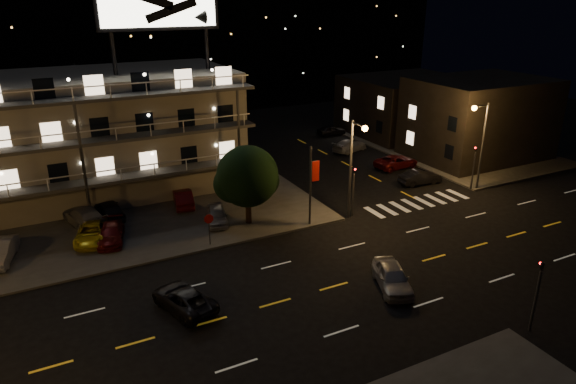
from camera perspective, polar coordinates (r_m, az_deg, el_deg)
name	(u,v)px	position (r m, az deg, el deg)	size (l,w,h in m)	color
ground	(305,295)	(31.29, 1.94, -11.32)	(140.00, 140.00, 0.00)	black
curb_nw	(34,216)	(46.17, -26.42, -2.39)	(44.00, 24.00, 0.15)	#353533
curb_ne	(447,147)	(63.02, 17.30, 4.84)	(16.00, 24.00, 0.15)	#353533
motel	(72,135)	(48.37, -22.84, 5.82)	(28.00, 13.80, 18.10)	gray
side_bldg_front	(478,118)	(59.33, 20.38, 7.66)	(14.06, 10.00, 8.50)	black
side_bldg_back	(406,105)	(67.96, 12.95, 9.39)	(14.06, 12.00, 7.00)	black
hill_backdrop	(64,29)	(92.20, -23.66, 16.27)	(120.00, 25.00, 24.00)	black
streetlight_nc	(354,160)	(39.45, 7.30, 3.54)	(0.44, 1.92, 8.00)	#2D2D30
streetlight_ne	(481,138)	(48.46, 20.62, 5.68)	(1.92, 0.44, 8.00)	#2D2D30
signal_nw	(353,186)	(40.93, 7.29, 0.66)	(0.20, 0.27, 4.60)	#2D2D30
signal_sw	(538,289)	(29.90, 25.99, -9.64)	(0.20, 0.27, 4.60)	#2D2D30
signal_ne	(474,163)	(49.13, 19.98, 3.05)	(0.27, 0.20, 4.60)	#2D2D30
banner_north	(311,184)	(38.60, 2.60, 0.89)	(0.83, 0.16, 6.40)	#2D2D30
stop_sign	(209,225)	(36.38, -8.76, -3.59)	(0.91, 0.11, 2.61)	#2D2D30
tree	(247,178)	(38.77, -4.59, 1.54)	(4.90, 4.72, 6.17)	black
lot_car_1	(0,252)	(39.11, -29.37, -5.84)	(1.46, 4.19, 1.38)	gray
lot_car_2	(92,233)	(39.54, -20.97, -4.25)	(2.06, 4.47, 1.24)	gold
lot_car_3	(111,233)	(38.99, -19.07, -4.36)	(1.70, 4.19, 1.22)	#520B0C
lot_car_4	(217,215)	(40.12, -7.92, -2.55)	(1.51, 3.75, 1.28)	gray
lot_car_7	(85,216)	(42.27, -21.66, -2.52)	(2.07, 5.09, 1.48)	gray
lot_car_8	(109,209)	(42.95, -19.28, -1.83)	(1.73, 4.29, 1.46)	black
lot_car_9	(183,198)	(43.79, -11.59, -0.65)	(1.45, 4.16, 1.37)	#520B0C
side_car_0	(420,177)	(49.79, 14.42, 1.60)	(1.42, 4.06, 1.34)	black
side_car_1	(396,162)	(53.98, 11.95, 3.33)	(2.20, 4.78, 1.33)	#520B0C
side_car_2	(350,146)	(58.87, 6.87, 5.14)	(1.87, 4.60, 1.34)	gray
side_car_3	(331,130)	(65.55, 4.84, 6.85)	(1.50, 3.73, 1.27)	black
road_car_east	(392,277)	(32.20, 11.51, -9.23)	(1.74, 4.33, 1.48)	gray
road_car_west	(184,299)	(30.32, -11.51, -11.55)	(2.09, 4.53, 1.26)	black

